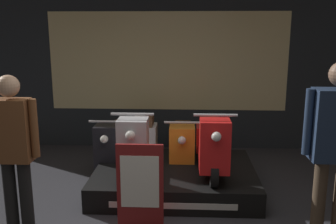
{
  "coord_description": "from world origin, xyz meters",
  "views": [
    {
      "loc": [
        0.34,
        -3.42,
        2.1
      ],
      "look_at": [
        0.08,
        1.7,
        0.96
      ],
      "focal_mm": 40.0,
      "sensor_mm": 36.0,
      "label": 1
    }
  ],
  "objects_px": {
    "scooter_display_left": "(139,143)",
    "person_right_browsing": "(336,138)",
    "scooter_display_right": "(211,144)",
    "price_sign_board": "(140,187)",
    "scooter_backrow_1": "(182,146)",
    "scooter_backrow_0": "(115,145)",
    "person_left_browsing": "(14,146)"
  },
  "relations": [
    {
      "from": "scooter_display_left",
      "to": "person_right_browsing",
      "type": "xyz_separation_m",
      "value": [
        2.04,
        -1.2,
        0.45
      ]
    },
    {
      "from": "scooter_display_right",
      "to": "scooter_display_left",
      "type": "bearing_deg",
      "value": 180.0
    },
    {
      "from": "scooter_display_left",
      "to": "price_sign_board",
      "type": "xyz_separation_m",
      "value": [
        0.14,
        -1.05,
        -0.16
      ]
    },
    {
      "from": "scooter_backrow_1",
      "to": "scooter_backrow_0",
      "type": "bearing_deg",
      "value": 180.0
    },
    {
      "from": "scooter_backrow_1",
      "to": "price_sign_board",
      "type": "height_order",
      "value": "price_sign_board"
    },
    {
      "from": "scooter_backrow_0",
      "to": "person_left_browsing",
      "type": "xyz_separation_m",
      "value": [
        -0.62,
        -2.02,
        0.62
      ]
    },
    {
      "from": "scooter_backrow_1",
      "to": "person_left_browsing",
      "type": "bearing_deg",
      "value": -129.43
    },
    {
      "from": "scooter_backrow_0",
      "to": "person_right_browsing",
      "type": "bearing_deg",
      "value": -38.78
    },
    {
      "from": "scooter_display_right",
      "to": "scooter_backrow_1",
      "type": "height_order",
      "value": "scooter_display_right"
    },
    {
      "from": "scooter_display_left",
      "to": "person_right_browsing",
      "type": "bearing_deg",
      "value": -30.55
    },
    {
      "from": "scooter_display_left",
      "to": "scooter_backrow_1",
      "type": "bearing_deg",
      "value": 55.65
    },
    {
      "from": "scooter_backrow_0",
      "to": "scooter_backrow_1",
      "type": "xyz_separation_m",
      "value": [
        1.04,
        0.0,
        0.0
      ]
    },
    {
      "from": "scooter_backrow_0",
      "to": "price_sign_board",
      "type": "bearing_deg",
      "value": -71.59
    },
    {
      "from": "scooter_backrow_0",
      "to": "price_sign_board",
      "type": "xyz_separation_m",
      "value": [
        0.62,
        -1.87,
        0.14
      ]
    },
    {
      "from": "scooter_backrow_1",
      "to": "person_left_browsing",
      "type": "height_order",
      "value": "person_left_browsing"
    },
    {
      "from": "scooter_display_left",
      "to": "person_left_browsing",
      "type": "height_order",
      "value": "person_left_browsing"
    },
    {
      "from": "scooter_backrow_1",
      "to": "person_right_browsing",
      "type": "height_order",
      "value": "person_right_browsing"
    },
    {
      "from": "scooter_backrow_1",
      "to": "price_sign_board",
      "type": "relative_size",
      "value": 1.66
    },
    {
      "from": "scooter_display_left",
      "to": "person_left_browsing",
      "type": "relative_size",
      "value": 0.94
    },
    {
      "from": "scooter_display_left",
      "to": "scooter_backrow_0",
      "type": "bearing_deg",
      "value": 120.41
    },
    {
      "from": "scooter_backrow_1",
      "to": "price_sign_board",
      "type": "xyz_separation_m",
      "value": [
        -0.42,
        -1.87,
        0.14
      ]
    },
    {
      "from": "person_right_browsing",
      "to": "price_sign_board",
      "type": "height_order",
      "value": "person_right_browsing"
    },
    {
      "from": "scooter_backrow_1",
      "to": "scooter_display_right",
      "type": "bearing_deg",
      "value": -64.85
    },
    {
      "from": "scooter_display_left",
      "to": "price_sign_board",
      "type": "relative_size",
      "value": 1.66
    },
    {
      "from": "person_left_browsing",
      "to": "price_sign_board",
      "type": "relative_size",
      "value": 1.76
    },
    {
      "from": "scooter_backrow_0",
      "to": "scooter_backrow_1",
      "type": "relative_size",
      "value": 1.0
    },
    {
      "from": "scooter_display_right",
      "to": "scooter_backrow_0",
      "type": "bearing_deg",
      "value": 150.11
    },
    {
      "from": "scooter_backrow_0",
      "to": "price_sign_board",
      "type": "relative_size",
      "value": 1.66
    },
    {
      "from": "scooter_display_left",
      "to": "scooter_display_right",
      "type": "distance_m",
      "value": 0.95
    },
    {
      "from": "person_left_browsing",
      "to": "scooter_display_right",
      "type": "bearing_deg",
      "value": 30.4
    },
    {
      "from": "scooter_backrow_1",
      "to": "person_right_browsing",
      "type": "xyz_separation_m",
      "value": [
        1.48,
        -2.02,
        0.75
      ]
    },
    {
      "from": "scooter_backrow_1",
      "to": "person_right_browsing",
      "type": "relative_size",
      "value": 0.87
    }
  ]
}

